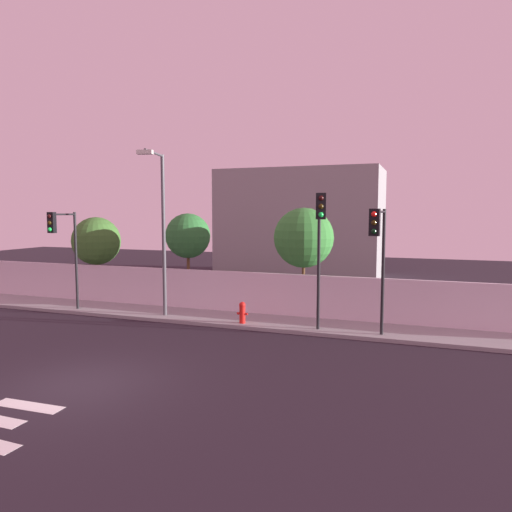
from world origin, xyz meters
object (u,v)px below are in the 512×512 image
Objects in this scene: traffic_light_left at (320,233)px; fire_hydrant at (242,312)px; roadside_tree_leftmost at (96,241)px; roadside_tree_midright at (304,238)px; roadside_tree_midleft at (188,236)px; traffic_light_right at (379,244)px; traffic_light_center at (63,239)px; street_lamp_curbside at (161,221)px.

fire_hydrant is (-3.27, 0.70, -3.26)m from traffic_light_left.
roadside_tree_midright is (11.19, 0.00, 0.37)m from roadside_tree_leftmost.
traffic_light_right is at bearing -22.14° from roadside_tree_midleft.
traffic_light_right is at bearing -1.69° from traffic_light_left.
fire_hydrant is (-5.33, 0.76, -2.89)m from traffic_light_right.
traffic_light_left reaches higher than traffic_light_center.
traffic_light_left is 5.88× the size of fire_hydrant.
fire_hydrant is at bearing 167.96° from traffic_light_left.
traffic_light_right is (13.60, -0.09, 0.08)m from traffic_light_center.
roadside_tree_midright is (-1.53, 3.75, -0.41)m from traffic_light_left.
traffic_light_center reaches higher than roadside_tree_leftmost.
street_lamp_curbside is at bearing 175.28° from traffic_light_right.
traffic_light_right is 1.00× the size of roadside_tree_midleft.
street_lamp_curbside is at bearing -150.36° from roadside_tree_midright.
traffic_light_center is (-11.53, 0.03, -0.45)m from traffic_light_left.
street_lamp_curbside is 1.58× the size of roadside_tree_leftmost.
roadside_tree_midright is at bearing -0.00° from roadside_tree_midleft.
traffic_light_left is at bearing -0.14° from traffic_light_center.
street_lamp_curbside is at bearing 174.38° from traffic_light_left.
traffic_light_left reaches higher than roadside_tree_midleft.
fire_hydrant is 0.18× the size of roadside_tree_midright.
traffic_light_left reaches higher than roadside_tree_midright.
fire_hydrant is at bearing -17.91° from roadside_tree_leftmost.
roadside_tree_midleft is (-4.04, 3.06, 2.83)m from fire_hydrant.
fire_hydrant is 10.24m from roadside_tree_leftmost.
traffic_light_left is 8.23m from roadside_tree_midleft.
traffic_light_left is at bearing -16.43° from roadside_tree_leftmost.
roadside_tree_leftmost is at bearing 165.54° from traffic_light_right.
traffic_light_center is 0.98× the size of roadside_tree_midleft.
roadside_tree_midleft is (-9.37, 3.81, -0.06)m from traffic_light_right.
traffic_light_left is 4.07m from roadside_tree_midright.
roadside_tree_midright reaches higher than traffic_light_right.
street_lamp_curbside is 5.16m from fire_hydrant.
street_lamp_curbside reaches higher than roadside_tree_leftmost.
traffic_light_center is 10.67m from roadside_tree_midright.
traffic_light_center is at bearing 179.63° from traffic_light_right.
fire_hydrant is 0.20× the size of roadside_tree_leftmost.
traffic_light_center is 5.63m from roadside_tree_midleft.
traffic_light_left is 1.14× the size of traffic_light_center.
roadside_tree_midright is (5.40, 3.07, -0.79)m from street_lamp_curbside.
roadside_tree_midright reaches higher than roadside_tree_midleft.
traffic_light_left is 13.29m from roadside_tree_leftmost.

